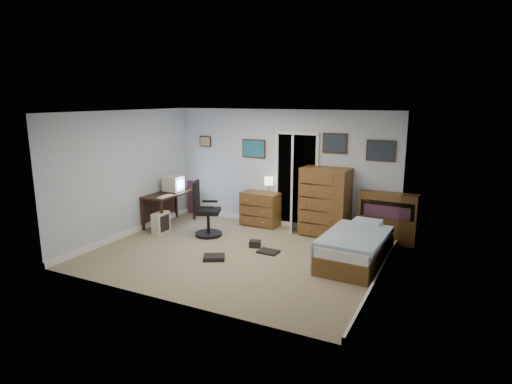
% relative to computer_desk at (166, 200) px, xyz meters
% --- Properties ---
extents(floor, '(5.00, 4.00, 0.02)m').
position_rel_computer_desk_xyz_m(floor, '(2.29, -0.94, -0.56)').
color(floor, gray).
rests_on(floor, ground).
extents(computer_desk, '(0.58, 1.24, 0.71)m').
position_rel_computer_desk_xyz_m(computer_desk, '(0.00, 0.00, 0.00)').
color(computer_desk, black).
rests_on(computer_desk, floor).
extents(crt_monitor, '(0.37, 0.35, 0.34)m').
position_rel_computer_desk_xyz_m(crt_monitor, '(0.11, 0.15, 0.34)').
color(crt_monitor, beige).
rests_on(crt_monitor, computer_desk).
extents(keyboard, '(0.15, 0.38, 0.02)m').
position_rel_computer_desk_xyz_m(keyboard, '(0.27, -0.35, 0.18)').
color(keyboard, beige).
rests_on(keyboard, computer_desk).
extents(pc_tower, '(0.20, 0.40, 0.43)m').
position_rel_computer_desk_xyz_m(pc_tower, '(0.29, -0.55, -0.34)').
color(pc_tower, beige).
rests_on(pc_tower, floor).
extents(office_chair, '(0.71, 0.71, 1.12)m').
position_rel_computer_desk_xyz_m(office_chair, '(1.21, -0.30, -0.12)').
color(office_chair, black).
rests_on(office_chair, floor).
extents(media_stack, '(0.16, 0.16, 0.79)m').
position_rel_computer_desk_xyz_m(media_stack, '(-0.03, 1.05, -0.15)').
color(media_stack, maroon).
rests_on(media_stack, floor).
extents(low_dresser, '(0.84, 0.44, 0.73)m').
position_rel_computer_desk_xyz_m(low_dresser, '(1.89, 0.83, -0.18)').
color(low_dresser, brown).
rests_on(low_dresser, floor).
extents(table_lamp, '(0.19, 0.19, 0.36)m').
position_rel_computer_desk_xyz_m(table_lamp, '(2.09, 0.83, 0.44)').
color(table_lamp, gold).
rests_on(table_lamp, low_dresser).
extents(doorway, '(0.96, 1.12, 2.05)m').
position_rel_computer_desk_xyz_m(doorway, '(2.63, 1.33, 0.45)').
color(doorway, black).
rests_on(doorway, floor).
extents(tall_dresser, '(0.97, 0.61, 1.38)m').
position_rel_computer_desk_xyz_m(tall_dresser, '(3.35, 0.81, 0.14)').
color(tall_dresser, brown).
rests_on(tall_dresser, floor).
extents(headboard_bookcase, '(1.09, 0.32, 0.97)m').
position_rel_computer_desk_xyz_m(headboard_bookcase, '(4.56, 0.92, -0.03)').
color(headboard_bookcase, brown).
rests_on(headboard_bookcase, floor).
extents(bed, '(1.03, 1.81, 0.58)m').
position_rel_computer_desk_xyz_m(bed, '(4.27, -0.40, -0.28)').
color(bed, brown).
rests_on(bed, floor).
extents(wall_posters, '(4.38, 0.04, 0.60)m').
position_rel_computer_desk_xyz_m(wall_posters, '(2.85, 1.04, 1.20)').
color(wall_posters, '#331E11').
rests_on(wall_posters, floor).
extents(floor_clutter, '(1.11, 1.19, 0.13)m').
position_rel_computer_desk_xyz_m(floor_clutter, '(2.33, -0.93, -0.51)').
color(floor_clutter, black).
rests_on(floor_clutter, floor).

